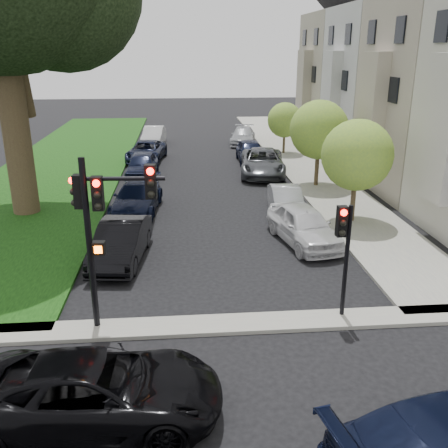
{
  "coord_description": "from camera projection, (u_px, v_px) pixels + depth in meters",
  "views": [
    {
      "loc": [
        -1.33,
        -10.24,
        7.41
      ],
      "look_at": [
        0.0,
        5.0,
        2.0
      ],
      "focal_mm": 40.0,
      "sensor_mm": 36.0,
      "label": 1
    }
  ],
  "objects": [
    {
      "name": "ground",
      "position": [
        242.0,
        369.0,
        12.2
      ],
      "size": [
        140.0,
        140.0,
        0.0
      ],
      "primitive_type": "plane",
      "color": "black",
      "rests_on": "ground"
    },
    {
      "name": "grass_strip",
      "position": [
        68.0,
        162.0,
        33.98
      ],
      "size": [
        8.0,
        44.0,
        0.12
      ],
      "primitive_type": "cube",
      "color": "black",
      "rests_on": "ground"
    },
    {
      "name": "sidewalk_right",
      "position": [
        296.0,
        158.0,
        35.27
      ],
      "size": [
        3.5,
        44.0,
        0.12
      ],
      "primitive_type": "cube",
      "color": "gray",
      "rests_on": "ground"
    },
    {
      "name": "sidewalk_cross",
      "position": [
        233.0,
        324.0,
        14.06
      ],
      "size": [
        60.0,
        1.0,
        0.12
      ],
      "primitive_type": "cube",
      "color": "gray",
      "rests_on": "ground"
    },
    {
      "name": "house_c",
      "position": [
        390.0,
        56.0,
        32.51
      ],
      "size": [
        7.7,
        7.55,
        15.97
      ],
      "color": "#A5A5A5",
      "rests_on": "ground"
    },
    {
      "name": "house_d",
      "position": [
        352.0,
        54.0,
        39.55
      ],
      "size": [
        7.7,
        7.55,
        15.97
      ],
      "color": "gray",
      "rests_on": "ground"
    },
    {
      "name": "small_tree_a",
      "position": [
        357.0,
        155.0,
        21.37
      ],
      "size": [
        3.07,
        3.07,
        4.61
      ],
      "color": "#37251B",
      "rests_on": "ground"
    },
    {
      "name": "small_tree_b",
      "position": [
        319.0,
        130.0,
        27.1
      ],
      "size": [
        3.21,
        3.21,
        4.81
      ],
      "color": "#37251B",
      "rests_on": "ground"
    },
    {
      "name": "small_tree_c",
      "position": [
        285.0,
        120.0,
        35.92
      ],
      "size": [
        2.5,
        2.5,
        3.75
      ],
      "color": "#37251B",
      "rests_on": "ground"
    },
    {
      "name": "traffic_signal_main",
      "position": [
        102.0,
        214.0,
        12.9
      ],
      "size": [
        2.37,
        0.61,
        4.85
      ],
      "color": "black",
      "rests_on": "ground"
    },
    {
      "name": "traffic_signal_secondary",
      "position": [
        344.0,
        241.0,
        13.71
      ],
      "size": [
        0.43,
        0.35,
        3.42
      ],
      "color": "black",
      "rests_on": "ground"
    },
    {
      "name": "car_cross_near",
      "position": [
        96.0,
        391.0,
        10.3
      ],
      "size": [
        5.33,
        2.59,
        1.46
      ],
      "primitive_type": "imported",
      "rotation": [
        0.0,
        0.0,
        1.54
      ],
      "color": "black",
      "rests_on": "ground"
    },
    {
      "name": "car_parked_0",
      "position": [
        304.0,
        225.0,
        19.81
      ],
      "size": [
        2.61,
        4.71,
        1.52
      ],
      "primitive_type": "imported",
      "rotation": [
        0.0,
        0.0,
        0.19
      ],
      "color": "silver",
      "rests_on": "ground"
    },
    {
      "name": "car_parked_1",
      "position": [
        286.0,
        201.0,
        23.35
      ],
      "size": [
        1.58,
        3.98,
        1.29
      ],
      "primitive_type": "imported",
      "rotation": [
        0.0,
        0.0,
        -0.06
      ],
      "color": "#999BA0",
      "rests_on": "ground"
    },
    {
      "name": "car_parked_2",
      "position": [
        263.0,
        162.0,
        30.61
      ],
      "size": [
        3.29,
        5.91,
        1.56
      ],
      "primitive_type": "imported",
      "rotation": [
        0.0,
        0.0,
        -0.13
      ],
      "color": "#3F4247",
      "rests_on": "ground"
    },
    {
      "name": "car_parked_3",
      "position": [
        250.0,
        151.0,
        34.04
      ],
      "size": [
        1.81,
        4.38,
        1.49
      ],
      "primitive_type": "imported",
      "rotation": [
        0.0,
        0.0,
        -0.01
      ],
      "color": "black",
      "rests_on": "ground"
    },
    {
      "name": "car_parked_4",
      "position": [
        243.0,
        136.0,
        40.47
      ],
      "size": [
        2.67,
        4.85,
        1.33
      ],
      "primitive_type": "imported",
      "rotation": [
        0.0,
        0.0,
        -0.18
      ],
      "color": "#999BA0",
      "rests_on": "ground"
    },
    {
      "name": "car_parked_5",
      "position": [
        121.0,
        242.0,
        18.15
      ],
      "size": [
        2.06,
        4.63,
        1.48
      ],
      "primitive_type": "imported",
      "rotation": [
        0.0,
        0.0,
        -0.11
      ],
      "color": "black",
      "rests_on": "ground"
    },
    {
      "name": "car_parked_6",
      "position": [
        137.0,
        197.0,
        23.64
      ],
      "size": [
        2.46,
        5.11,
        1.44
      ],
      "primitive_type": "imported",
      "rotation": [
        0.0,
        0.0,
        -0.09
      ],
      "color": "black",
      "rests_on": "ground"
    },
    {
      "name": "car_parked_7",
      "position": [
        142.0,
        165.0,
        30.09
      ],
      "size": [
        1.94,
        4.44,
        1.49
      ],
      "primitive_type": "imported",
      "rotation": [
        0.0,
        0.0,
        -0.04
      ],
      "color": "black",
      "rests_on": "ground"
    },
    {
      "name": "car_parked_8",
      "position": [
        146.0,
        151.0,
        34.43
      ],
      "size": [
        2.87,
        5.12,
        1.35
      ],
      "primitive_type": "imported",
      "rotation": [
        0.0,
        0.0,
        -0.13
      ],
      "color": "black",
      "rests_on": "ground"
    },
    {
      "name": "car_parked_9",
      "position": [
        154.0,
        136.0,
        40.11
      ],
      "size": [
        1.9,
        4.52,
        1.45
      ],
      "primitive_type": "imported",
      "rotation": [
        0.0,
        0.0,
        -0.08
      ],
      "color": "silver",
      "rests_on": "ground"
    }
  ]
}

